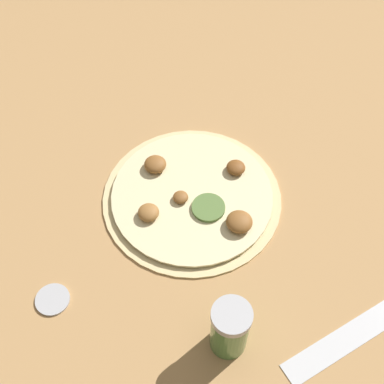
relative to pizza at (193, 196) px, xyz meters
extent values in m
plane|color=tan|center=(0.00, 0.00, -0.01)|extent=(3.00, 3.00, 0.00)
cylinder|color=beige|center=(0.00, 0.00, 0.00)|extent=(0.28, 0.28, 0.01)
cylinder|color=beige|center=(0.00, 0.00, 0.00)|extent=(0.25, 0.25, 0.00)
cylinder|color=#567538|center=(0.03, 0.02, 0.01)|extent=(0.05, 0.05, 0.01)
ellipsoid|color=brown|center=(0.00, -0.02, 0.01)|extent=(0.02, 0.02, 0.01)
ellipsoid|color=brown|center=(0.07, 0.05, 0.01)|extent=(0.04, 0.04, 0.02)
ellipsoid|color=#996633|center=(0.02, -0.07, 0.01)|extent=(0.03, 0.03, 0.02)
ellipsoid|color=brown|center=(-0.07, -0.05, 0.01)|extent=(0.04, 0.04, 0.02)
ellipsoid|color=brown|center=(-0.03, 0.08, 0.01)|extent=(0.03, 0.03, 0.02)
cube|color=silver|center=(0.26, 0.17, -0.01)|extent=(0.10, 0.24, 0.00)
cylinder|color=#4C7F42|center=(0.23, -0.01, 0.03)|extent=(0.05, 0.05, 0.08)
cylinder|color=#B2B2B7|center=(0.23, -0.01, 0.08)|extent=(0.05, 0.05, 0.01)
cylinder|color=#B2B2B7|center=(0.12, -0.23, 0.00)|extent=(0.05, 0.05, 0.01)
camera|label=1|loc=(0.46, -0.11, 0.68)|focal=50.00mm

